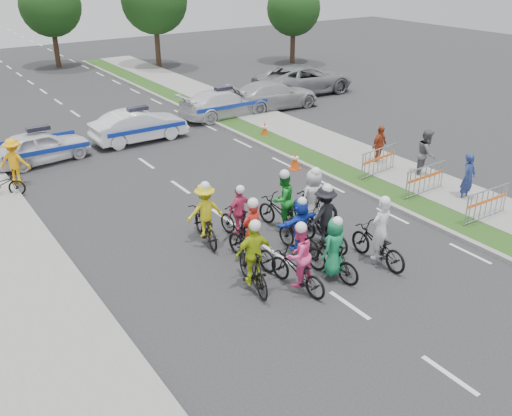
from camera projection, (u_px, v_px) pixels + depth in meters
ground at (349, 305)px, 13.88m from camera, size 90.00×90.00×0.00m
curb_right at (361, 191)px, 20.21m from camera, size 0.20×60.00×0.12m
grass_strip at (375, 187)px, 20.56m from camera, size 1.20×60.00×0.11m
sidewalk_right at (410, 176)px, 21.47m from camera, size 2.40×60.00×0.13m
sidewalk_left at (22, 291)px, 14.33m from camera, size 3.00×60.00×0.13m
rider_0 at (378, 241)px, 15.47m from camera, size 0.70×2.00×2.04m
rider_1 at (333, 254)px, 14.74m from camera, size 0.84×1.79×1.82m
rider_2 at (298, 265)px, 14.25m from camera, size 0.91×1.97×1.93m
rider_3 at (253, 262)px, 14.27m from camera, size 1.05×1.94×1.97m
rider_4 at (324, 223)px, 16.25m from camera, size 1.16×2.02×2.01m
rider_5 at (300, 229)px, 15.96m from camera, size 1.43×1.70×1.75m
rider_6 at (251, 242)px, 15.46m from camera, size 0.92×2.03×2.00m
rider_7 at (312, 205)px, 17.31m from camera, size 0.88×1.98×2.06m
rider_8 at (282, 208)px, 17.27m from camera, size 1.03×2.06×2.01m
rider_9 at (239, 218)px, 16.75m from camera, size 0.93×1.73×1.76m
rider_10 at (205, 219)px, 16.57m from camera, size 1.17×1.99×1.94m
police_car_0 at (41, 146)px, 22.81m from camera, size 4.05×2.05×1.32m
police_car_1 at (139, 126)px, 25.28m from camera, size 4.27×1.55×1.40m
police_car_2 at (224, 103)px, 28.91m from camera, size 4.85×2.17×1.38m
civilian_sedan at (274, 95)px, 30.39m from camera, size 5.13×2.33×1.46m
civilian_suv at (304, 79)px, 33.41m from camera, size 6.13×3.04×1.67m
spectator_0 at (468, 177)px, 19.26m from camera, size 0.67×0.50×1.68m
spectator_1 at (426, 154)px, 21.26m from camera, size 1.13×1.07×1.83m
spectator_2 at (379, 146)px, 22.48m from camera, size 1.00×0.59×1.59m
marshal_hiviz at (14, 161)px, 20.68m from camera, size 1.26×1.17×1.71m
barrier_0 at (486, 205)px, 17.87m from camera, size 2.01×0.53×1.12m
barrier_1 at (425, 181)px, 19.72m from camera, size 2.02×0.58×1.12m
barrier_2 at (378, 162)px, 21.41m from camera, size 2.05×0.76×1.12m
cone_0 at (295, 160)px, 22.24m from camera, size 0.40×0.40×0.70m
cone_1 at (265, 129)px, 26.01m from camera, size 0.40×0.40×0.70m
tree_1 at (154, 1)px, 39.15m from camera, size 4.55×4.55×6.82m
tree_2 at (294, 9)px, 40.99m from camera, size 3.85×3.85×5.77m
tree_4 at (50, 6)px, 39.27m from camera, size 4.20×4.20×6.30m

